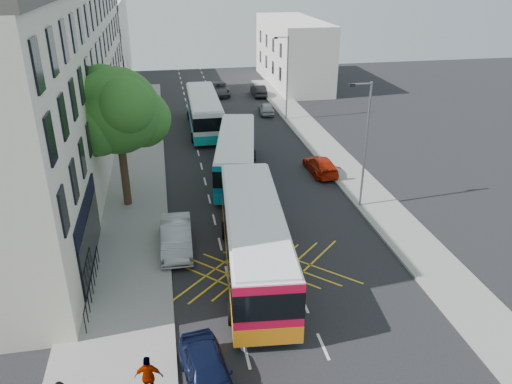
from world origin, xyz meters
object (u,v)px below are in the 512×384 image
street_tree (117,112)px  red_hatchback (321,165)px  parked_car_blue (207,372)px  distant_car_dark (259,90)px  parked_car_silver (176,237)px  lamp_far (286,74)px  bus_mid (236,155)px  bus_far (204,111)px  bus_near (254,239)px  distant_car_silver (266,108)px  distant_car_grey (219,89)px  pedestrian_far (149,377)px  lamp_near (365,139)px

street_tree → red_hatchback: size_ratio=2.04×
parked_car_blue → distant_car_dark: (10.34, 43.37, -0.05)m
parked_car_blue → parked_car_silver: bearing=86.3°
lamp_far → red_hatchback: (-0.70, -14.00, -3.99)m
bus_mid → bus_far: bearing=106.6°
parked_car_silver → distant_car_dark: parked_car_silver is taller
parked_car_blue → bus_near: bearing=59.3°
street_tree → bus_mid: size_ratio=0.76×
bus_far → distant_car_silver: size_ratio=3.33×
street_tree → lamp_far: bearing=49.2°
lamp_far → parked_car_blue: bearing=-108.5°
distant_car_grey → parked_car_silver: bearing=-99.8°
lamp_far → distant_car_grey: bearing=114.8°
street_tree → pedestrian_far: bearing=-84.7°
bus_far → distant_car_grey: bearing=78.3°
distant_car_silver → pedestrian_far: (-11.77, -35.84, 0.43)m
bus_mid → distant_car_silver: bus_mid is taller
lamp_far → bus_near: lamp_far is taller
lamp_near → distant_car_grey: lamp_near is taller
street_tree → parked_car_blue: 17.50m
parked_car_silver → distant_car_dark: 35.01m
distant_car_grey → distant_car_dark: size_ratio=1.29×
bus_mid → parked_car_blue: bus_mid is taller
lamp_near → red_hatchback: size_ratio=1.85×
bus_near → parked_car_silver: bearing=149.3°
street_tree → bus_far: bearing=67.4°
red_hatchback → street_tree: bearing=10.4°
street_tree → distant_car_silver: size_ratio=2.51×
bus_far → distant_car_silver: bearing=31.2°
parked_car_blue → bus_mid: bearing=70.6°
street_tree → bus_far: street_tree is taller
red_hatchback → distant_car_grey: distant_car_grey is taller
parked_car_silver → distant_car_silver: (10.37, 25.53, -0.18)m
street_tree → parked_car_blue: size_ratio=2.12×
parked_car_silver → pedestrian_far: pedestrian_far is taller
street_tree → pedestrian_far: size_ratio=5.02×
distant_car_grey → distant_car_silver: distant_car_grey is taller
distant_car_dark → parked_car_silver: bearing=71.5°
lamp_far → red_hatchback: 14.57m
bus_mid → parked_car_blue: size_ratio=2.78×
bus_far → red_hatchback: size_ratio=2.71×
distant_car_grey → distant_car_dark: bearing=-15.9°
pedestrian_far → bus_near: bearing=-116.5°
distant_car_grey → bus_far: bearing=-101.7°
lamp_near → pedestrian_far: 19.14m
lamp_far → bus_mid: 15.42m
lamp_far → parked_car_blue: 35.25m
lamp_near → lamp_far: 20.00m
distant_car_dark → street_tree: bearing=62.7°
bus_mid → pedestrian_far: (-6.21, -19.96, -0.64)m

